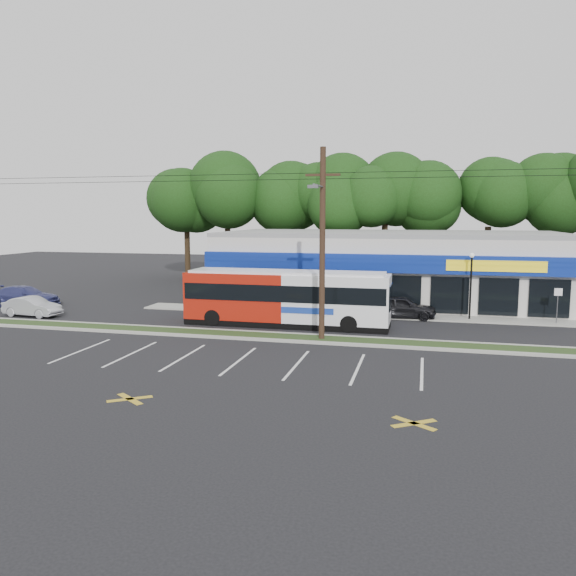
# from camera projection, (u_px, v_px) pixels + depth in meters

# --- Properties ---
(ground) EXTENTS (120.00, 120.00, 0.00)m
(ground) POSITION_uv_depth(u_px,v_px,m) (262.00, 342.00, 29.35)
(ground) COLOR black
(ground) RESTS_ON ground
(grass_strip) EXTENTS (40.00, 1.60, 0.12)m
(grass_strip) POSITION_uv_depth(u_px,v_px,m) (267.00, 336.00, 30.30)
(grass_strip) COLOR #243B18
(grass_strip) RESTS_ON ground
(curb_south) EXTENTS (40.00, 0.25, 0.14)m
(curb_south) POSITION_uv_depth(u_px,v_px,m) (262.00, 340.00, 29.48)
(curb_south) COLOR #9E9E93
(curb_south) RESTS_ON ground
(curb_north) EXTENTS (40.00, 0.25, 0.14)m
(curb_north) POSITION_uv_depth(u_px,v_px,m) (271.00, 333.00, 31.12)
(curb_north) COLOR #9E9E93
(curb_north) RESTS_ON ground
(sidewalk) EXTENTS (32.00, 2.20, 0.10)m
(sidewalk) POSITION_uv_depth(u_px,v_px,m) (373.00, 315.00, 36.83)
(sidewalk) COLOR #9E9E93
(sidewalk) RESTS_ON ground
(strip_mall) EXTENTS (25.00, 12.55, 5.30)m
(strip_mall) POSITION_uv_depth(u_px,v_px,m) (389.00, 266.00, 43.03)
(strip_mall) COLOR #BBB7AE
(strip_mall) RESTS_ON ground
(utility_pole) EXTENTS (50.00, 2.77, 10.00)m
(utility_pole) POSITION_uv_depth(u_px,v_px,m) (319.00, 238.00, 28.87)
(utility_pole) COLOR black
(utility_pole) RESTS_ON ground
(lamp_post) EXTENTS (0.30, 0.30, 4.25)m
(lamp_post) POSITION_uv_depth(u_px,v_px,m) (471.00, 278.00, 34.88)
(lamp_post) COLOR black
(lamp_post) RESTS_ON ground
(sign_post) EXTENTS (0.45, 0.10, 2.23)m
(sign_post) POSITION_uv_depth(u_px,v_px,m) (558.00, 299.00, 33.63)
(sign_post) COLOR #59595E
(sign_post) RESTS_ON ground
(tree_line) EXTENTS (46.76, 6.76, 11.83)m
(tree_line) POSITION_uv_depth(u_px,v_px,m) (381.00, 195.00, 52.35)
(tree_line) COLOR black
(tree_line) RESTS_ON ground
(metrobus) EXTENTS (12.25, 2.62, 3.29)m
(metrobus) POSITION_uv_depth(u_px,v_px,m) (287.00, 297.00, 33.40)
(metrobus) COLOR #A71A0C
(metrobus) RESTS_ON ground
(car_dark) EXTENTS (4.41, 1.92, 1.48)m
(car_dark) POSITION_uv_depth(u_px,v_px,m) (401.00, 307.00, 35.83)
(car_dark) COLOR black
(car_dark) RESTS_ON ground
(car_silver) EXTENTS (3.96, 1.64, 1.27)m
(car_silver) POSITION_uv_depth(u_px,v_px,m) (32.00, 307.00, 36.56)
(car_silver) COLOR #ADAEB5
(car_silver) RESTS_ON ground
(car_blue) EXTENTS (5.23, 2.62, 1.46)m
(car_blue) POSITION_uv_depth(u_px,v_px,m) (25.00, 296.00, 40.72)
(car_blue) COLOR navy
(car_blue) RESTS_ON ground
(pedestrian_a) EXTENTS (0.86, 0.82, 1.97)m
(pedestrian_a) POSITION_uv_depth(u_px,v_px,m) (357.00, 305.00, 35.09)
(pedestrian_a) COLOR beige
(pedestrian_a) RESTS_ON ground
(pedestrian_b) EXTENTS (0.87, 0.77, 1.49)m
(pedestrian_b) POSITION_uv_depth(u_px,v_px,m) (320.00, 310.00, 34.56)
(pedestrian_b) COLOR silver
(pedestrian_b) RESTS_ON ground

